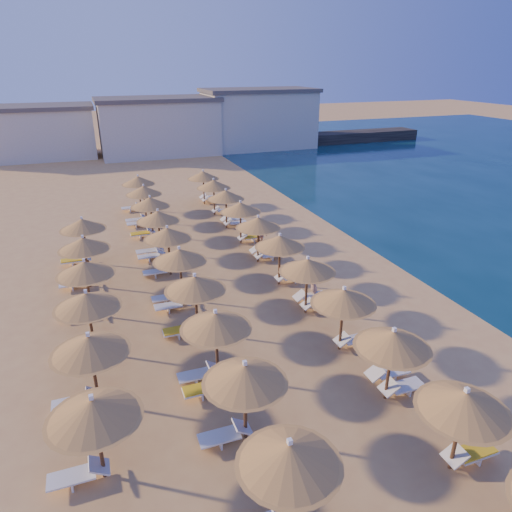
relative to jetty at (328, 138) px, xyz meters
name	(u,v)px	position (x,y,z in m)	size (l,w,h in m)	color
ground	(257,314)	(-28.16, -44.63, -0.75)	(220.00, 220.00, 0.00)	tan
jetty	(328,138)	(0.00, 0.00, 0.00)	(30.00, 4.00, 1.50)	black
hotel_blocks	(162,125)	(-24.90, 0.74, 2.95)	(45.53, 11.45, 8.10)	silver
parasol_row_east	(280,242)	(-25.87, -41.95, 1.75)	(2.74, 36.21, 3.02)	brown
parasol_row_west	(180,256)	(-31.32, -41.95, 1.75)	(2.74, 36.21, 3.02)	brown
parasol_row_inland	(86,284)	(-35.78, -43.62, 1.75)	(2.74, 19.47, 3.02)	brown
loungers	(213,292)	(-29.76, -42.23, -0.41)	(13.06, 35.01, 0.66)	white
beachgoer_a	(314,285)	(-24.85, -44.12, 0.05)	(0.58, 0.38, 1.59)	tan
beachgoer_c	(260,234)	(-24.90, -36.37, 0.19)	(1.10, 0.46, 1.88)	tan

